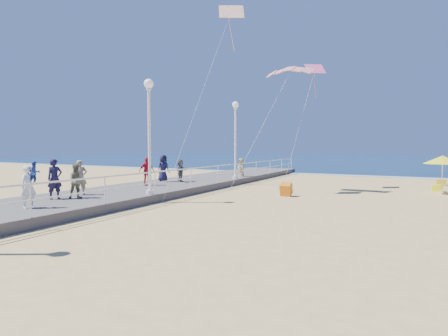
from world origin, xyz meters
The scene contains 23 objects.
ground centered at (0.00, 0.00, 0.00)m, with size 160.00×160.00×0.00m, color #DBBA72.
ocean centered at (0.00, 65.00, 0.01)m, with size 160.00×90.00×0.05m, color #0B2747.
surf_line centered at (0.00, 20.50, 0.03)m, with size 160.00×1.20×0.04m, color white.
boardwalk centered at (-7.50, 0.00, 0.20)m, with size 5.00×44.00×0.40m, color #65605C.
railing centered at (-5.05, 0.00, 1.25)m, with size 0.05×42.00×0.55m.
lamp_post_mid centered at (-5.35, 0.00, 3.66)m, with size 0.44×0.44×5.32m.
lamp_post_far centered at (-5.35, 9.00, 3.66)m, with size 0.44×0.44×5.32m.
woman_holding_toddler centered at (-6.74, -4.97, 1.17)m, with size 0.56×0.37×1.55m, color white.
toddler_held centered at (-6.59, -4.82, 1.67)m, with size 0.41×0.32×0.84m, color #2E4DAD.
spectator_0 centered at (-7.89, -3.09, 1.26)m, with size 0.63×0.41×1.72m, color #1D1937.
spectator_1 centered at (-7.29, -2.46, 1.14)m, with size 0.72×0.56×1.48m, color #7B7455.
spectator_3 centered at (-7.98, 2.84, 1.21)m, with size 0.95×0.40×1.63m, color red.
spectator_4 centered at (-8.51, 5.03, 1.26)m, with size 0.84×0.55×1.72m, color #1B1A3B.
spectator_5 centered at (-7.46, 5.45, 1.12)m, with size 1.33×0.42×1.43m, color #59595E.
spectator_6 centered at (-8.01, -1.68, 1.20)m, with size 0.58×0.38×1.60m, color gray.
beach_walker_c centered at (-5.81, 10.93, 0.88)m, with size 0.86×0.56×1.76m, color gray.
box_kite centered at (-0.41, 5.06, 0.30)m, with size 0.55×0.55×0.60m, color #E9430D.
beach_umbrella centered at (6.89, 9.64, 1.91)m, with size 1.90×1.90×2.14m.
beach_chair_left centered at (7.24, 15.11, 0.20)m, with size 0.55×0.55×0.40m, color gold.
beach_chair_right centered at (6.78, 11.05, 0.20)m, with size 0.55×0.55×0.40m, color yellow.
kite_parafoil centered at (-0.98, 7.16, 7.11)m, with size 2.81×0.90×0.30m, color red, non-canonical shape.
kite_diamond_pink centered at (-0.10, 9.65, 7.51)m, with size 1.13×1.13×0.02m, color #E0528E.
kite_diamond_redwhite centered at (-3.52, 4.77, 10.00)m, with size 1.35×1.35×0.02m, color #EA551B.
Camera 1 is at (5.33, -12.65, 2.60)m, focal length 28.00 mm.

